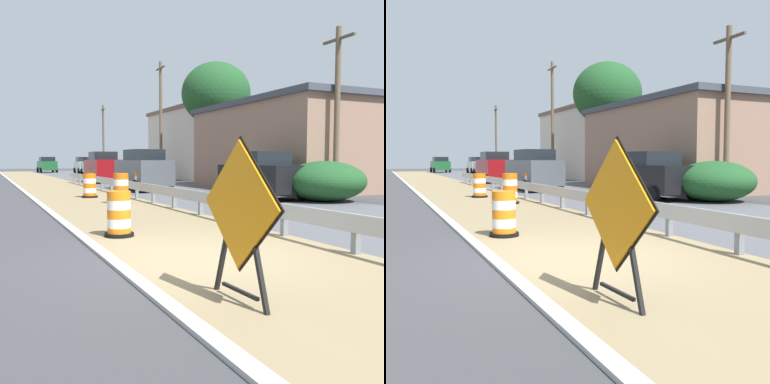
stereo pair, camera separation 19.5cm
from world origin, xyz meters
The scene contains 22 objects.
ground_plane centered at (0.00, 0.00, 0.00)m, with size 160.00×160.00×0.00m, color #3D3D3F.
median_dirt_strip centered at (0.83, 0.00, 0.00)m, with size 4.05×120.00×0.01m, color #8E7A56.
curb_near_edge centered at (-1.30, 0.00, 0.00)m, with size 0.20×120.00×0.11m, color #ADADA8.
guardrail_median centered at (2.61, 0.12, 0.52)m, with size 0.18×52.61×0.71m.
warning_sign_diamond centered at (-0.49, -2.24, 1.04)m, with size 0.12×1.56×1.91m.
traffic_barrel_nearest centered at (-0.54, 2.59, 0.43)m, with size 0.63×0.63×0.97m.
traffic_barrel_close centered at (1.48, 9.41, 0.52)m, with size 0.68×0.68×1.14m.
traffic_barrel_mid centered at (1.01, 12.66, 0.47)m, with size 0.68×0.68×1.04m.
traffic_barrel_far centered at (3.90, 14.50, 0.47)m, with size 0.66×0.66×1.03m.
car_lead_near_lane centered at (4.31, 53.45, 1.00)m, with size 2.27×4.20×2.01m.
car_trailing_near_lane centered at (8.04, 48.33, 0.99)m, with size 2.10×4.36×1.98m.
car_lead_far_lane centered at (4.57, 15.99, 1.09)m, with size 2.08×4.56×2.17m.
car_mid_far_lane centered at (7.83, 42.55, 0.97)m, with size 2.17×4.40×1.94m.
car_trailing_far_lane centered at (4.68, 25.34, 1.10)m, with size 2.12×4.84×2.20m.
car_distant_a centered at (7.56, 9.17, 0.99)m, with size 2.26×4.33×1.98m.
roadside_shop_near centered at (13.03, 13.99, 2.43)m, with size 7.82×11.58×4.83m.
roadside_shop_far centered at (14.27, 28.56, 3.02)m, with size 6.45×10.78×6.01m.
utility_pole_near centered at (10.50, 8.02, 3.74)m, with size 0.24×1.80×7.18m.
utility_pole_mid centered at (9.82, 26.90, 4.85)m, with size 0.24×1.80×9.38m.
utility_pole_far centered at (10.37, 47.95, 4.31)m, with size 0.24×1.80×8.29m.
bush_roadside centered at (9.04, 7.05, 0.80)m, with size 3.16×3.16×1.59m, color #1E4C23.
tree_roadside centered at (12.55, 22.70, 6.47)m, with size 5.09×5.09×8.78m.
Camera 2 is at (-2.93, -6.65, 1.63)m, focal length 41.62 mm.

